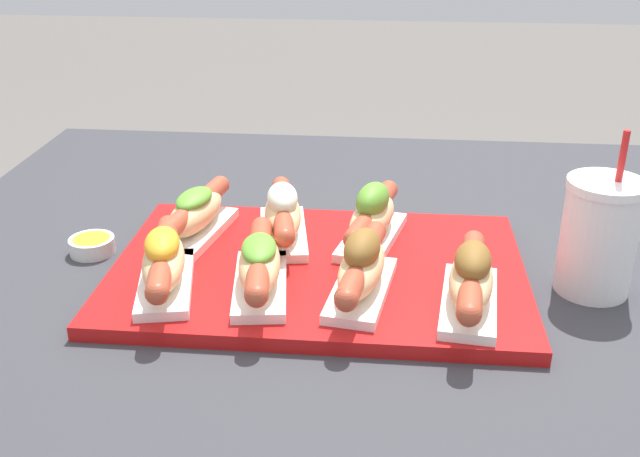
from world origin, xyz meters
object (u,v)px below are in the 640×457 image
object	(u,v)px
serving_tray	(318,271)
hot_dog_4	(195,213)
hot_dog_6	(372,216)
hot_dog_3	(471,279)
hot_dog_1	(260,265)
hot_dog_0	(164,262)
hot_dog_5	(283,214)
hot_dog_2	(362,267)
sauce_bowl	(92,245)
drink_cup	(599,236)

from	to	relation	value
serving_tray	hot_dog_4	xyz separation A→B (m)	(-0.17, 0.07, 0.04)
hot_dog_4	hot_dog_6	world-z (taller)	hot_dog_6
hot_dog_3	hot_dog_1	bearing A→B (deg)	176.04
hot_dog_0	hot_dog_5	xyz separation A→B (m)	(0.12, 0.15, 0.00)
hot_dog_0	hot_dog_2	distance (m)	0.23
hot_dog_4	hot_dog_5	world-z (taller)	hot_dog_5
sauce_bowl	drink_cup	world-z (taller)	drink_cup
hot_dog_1	sauce_bowl	world-z (taller)	hot_dog_1
serving_tray	hot_dog_2	world-z (taller)	hot_dog_2
hot_dog_1	hot_dog_5	distance (m)	0.14
hot_dog_4	drink_cup	world-z (taller)	drink_cup
hot_dog_2	hot_dog_4	xyz separation A→B (m)	(-0.23, 0.14, -0.00)
drink_cup	serving_tray	bearing A→B (deg)	-180.00
hot_dog_6	hot_dog_2	bearing A→B (deg)	-92.80
drink_cup	hot_dog_4	bearing A→B (deg)	172.38
serving_tray	hot_dog_1	world-z (taller)	hot_dog_1
hot_dog_3	hot_dog_5	size ratio (longest dim) A/B	1.01
hot_dog_1	hot_dog_3	xyz separation A→B (m)	(0.24, -0.02, 0.00)
serving_tray	hot_dog_4	world-z (taller)	hot_dog_4
hot_dog_6	serving_tray	bearing A→B (deg)	-131.12
hot_dog_3	drink_cup	size ratio (longest dim) A/B	0.97
hot_dog_4	hot_dog_5	distance (m)	0.12
hot_dog_0	sauce_bowl	size ratio (longest dim) A/B	3.24
serving_tray	sauce_bowl	distance (m)	0.31
hot_dog_0	hot_dog_1	world-z (taller)	hot_dog_0
hot_dog_3	serving_tray	bearing A→B (deg)	154.12
hot_dog_1	hot_dog_4	xyz separation A→B (m)	(-0.11, 0.14, 0.00)
serving_tray	hot_dog_5	distance (m)	0.10
hot_dog_6	hot_dog_3	bearing A→B (deg)	-54.36
hot_dog_6	drink_cup	distance (m)	0.28
hot_dog_2	hot_dog_5	world-z (taller)	hot_dog_2
hot_dog_1	hot_dog_4	world-z (taller)	same
hot_dog_1	hot_dog_5	bearing A→B (deg)	87.14
hot_dog_4	drink_cup	distance (m)	0.51
hot_dog_2	hot_dog_6	world-z (taller)	hot_dog_6
hot_dog_1	drink_cup	size ratio (longest dim) A/B	0.97
hot_dog_6	hot_dog_5	bearing A→B (deg)	-179.75
hot_dog_0	hot_dog_1	size ratio (longest dim) A/B	0.99
hot_dog_0	hot_dog_3	distance (m)	0.35
hot_dog_5	sauce_bowl	distance (m)	0.26
hot_dog_2	drink_cup	distance (m)	0.28
hot_dog_3	hot_dog_5	world-z (taller)	same
hot_dog_6	sauce_bowl	size ratio (longest dim) A/B	3.22
hot_dog_0	hot_dog_2	size ratio (longest dim) A/B	0.99
hot_dog_2	drink_cup	xyz separation A→B (m)	(0.28, 0.07, 0.02)
serving_tray	hot_dog_5	world-z (taller)	hot_dog_5
hot_dog_5	hot_dog_3	bearing A→B (deg)	-34.34
hot_dog_1	hot_dog_4	bearing A→B (deg)	128.71
serving_tray	hot_dog_2	bearing A→B (deg)	-50.74
hot_dog_2	hot_dog_4	world-z (taller)	hot_dog_2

